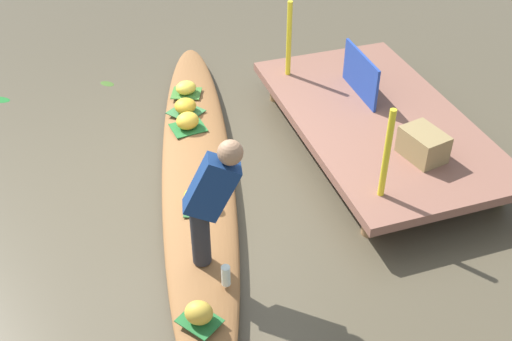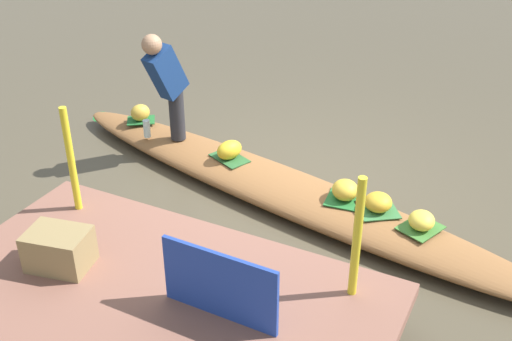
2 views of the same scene
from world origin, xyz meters
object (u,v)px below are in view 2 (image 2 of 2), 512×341
Objects in this scene: market_banner at (219,285)px; banana_bunch_4 at (345,190)px; banana_bunch_3 at (378,202)px; vendor_person at (167,81)px; vendor_boat at (279,188)px; banana_bunch_1 at (422,220)px; produce_crate at (59,249)px; banana_bunch_2 at (229,150)px; banana_bunch_0 at (140,113)px; water_bottle at (147,129)px.

banana_bunch_4 is at bearing -93.97° from market_banner.
vendor_person is (2.36, -0.32, 0.60)m from banana_bunch_3.
banana_bunch_3 is at bearing -174.96° from vendor_boat.
market_banner is (0.90, 1.82, 0.33)m from banana_bunch_1.
banana_bunch_1 is 0.75m from banana_bunch_4.
produce_crate is (0.78, 2.11, 0.41)m from vendor_boat.
banana_bunch_4 is (0.32, -0.05, 0.01)m from banana_bunch_3.
banana_bunch_3 is at bearing 170.79° from banana_bunch_4.
market_banner is (-1.13, 2.18, 0.31)m from banana_bunch_2.
vendor_boat is 0.66m from banana_bunch_2.
banana_bunch_0 is 3.44m from banana_bunch_1.
banana_bunch_0 reaches higher than banana_bunch_4.
water_bottle is (2.33, -0.25, 0.00)m from banana_bunch_4.
banana_bunch_1 is 0.42m from banana_bunch_3.
produce_crate is at bearing 85.64° from banana_bunch_2.
produce_crate reaches higher than banana_bunch_0.
water_bottle is 0.23× the size of market_banner.
banana_bunch_4 is at bearing -174.04° from vendor_boat.
water_bottle is at bearing 6.32° from vendor_boat.
banana_bunch_1 is at bearing 165.60° from banana_bunch_3.
market_banner is (-0.51, 2.05, 0.52)m from vendor_boat.
vendor_boat is at bearing -7.29° from banana_bunch_3.
banana_bunch_2 is at bearing 0.21° from vendor_boat.
vendor_person reaches higher than water_bottle.
vendor_person is 6.26× the size of water_bottle.
banana_bunch_1 is 1.27× the size of water_bottle.
water_bottle is 3.12m from market_banner.
market_banner reaches higher than banana_bunch_3.
vendor_person is at bearing -7.40° from banana_bunch_4.
vendor_boat is 1.04m from banana_bunch_3.
banana_bunch_4 is at bearing 168.15° from banana_bunch_0.
vendor_boat is at bearing 172.07° from vendor_person.
vendor_boat is at bearing 167.88° from banana_bunch_2.
produce_crate reaches higher than water_bottle.
vendor_person is at bearing -4.35° from banana_bunch_2.
banana_bunch_4 is (-0.69, 0.08, 0.21)m from vendor_boat.
banana_bunch_1 is 2.86m from vendor_person.
vendor_boat is 12.70× the size of produce_crate.
produce_crate reaches higher than banana_bunch_1.
banana_bunch_1 is 0.95× the size of banana_bunch_4.
banana_bunch_4 is at bearing 170.89° from banana_bunch_2.
banana_bunch_3 is at bearing -103.45° from market_banner.
market_banner is (-2.47, 2.53, 0.31)m from banana_bunch_0.
vendor_person is (2.04, -0.26, 0.60)m from banana_bunch_4.
produce_crate is (-0.57, 2.30, -0.39)m from vendor_person.
market_banner is at bearing 75.52° from banana_bunch_3.
banana_bunch_0 is 3.02m from banana_bunch_3.
vendor_boat is at bearing 173.99° from water_bottle.
banana_bunch_2 is 1.10× the size of banana_bunch_4.
water_bottle reaches higher than banana_bunch_3.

